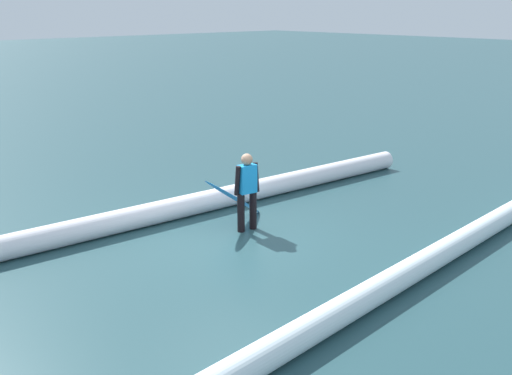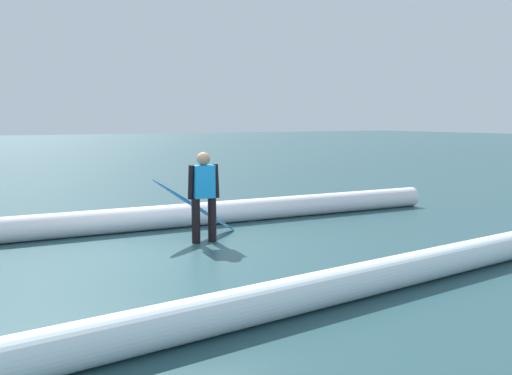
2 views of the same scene
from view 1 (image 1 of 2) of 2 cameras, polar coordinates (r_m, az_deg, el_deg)
The scene contains 5 objects.
ground_plane at distance 11.54m, azimuth -2.29°, elevation -4.82°, with size 142.36×142.36×0.00m, color #26494F.
surfer at distance 11.81m, azimuth -0.82°, elevation -0.02°, with size 0.52×0.24×1.49m.
surfboard at distance 12.25m, azimuth -2.03°, elevation -0.91°, with size 1.74×0.61×1.09m.
wave_crest_foreground at distance 12.48m, azimuth -9.17°, elevation -2.30°, with size 0.44×0.44×14.01m, color white.
wave_crest_midground at distance 9.10m, azimuth 9.95°, elevation -9.67°, with size 0.40×0.40×18.64m, color white.
Camera 1 is at (6.98, 8.21, 4.12)m, focal length 44.30 mm.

